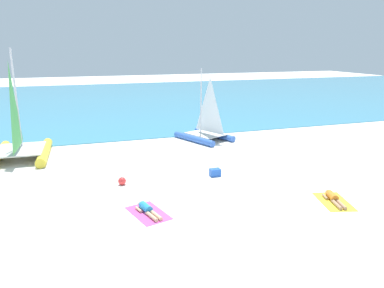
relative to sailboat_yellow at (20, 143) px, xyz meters
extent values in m
plane|color=white|center=(8.62, 0.50, -0.89)|extent=(120.00, 120.00, 0.00)
cube|color=teal|center=(8.62, 22.18, -0.87)|extent=(120.00, 40.00, 0.05)
cylinder|color=yellow|center=(1.21, 0.10, -0.63)|extent=(0.70, 4.62, 0.53)
cube|color=silver|center=(0.00, -0.08, -0.34)|extent=(2.52, 3.03, 0.07)
cylinder|color=silver|center=(0.02, 0.58, 2.37)|extent=(0.11, 0.11, 5.48)
pyramid|color=#4CA54C|center=(-0.02, -0.50, 2.21)|extent=(0.16, 2.41, 4.60)
cylinder|color=blue|center=(10.33, 0.55, -0.69)|extent=(1.79, 3.48, 0.41)
cylinder|color=blue|center=(12.07, 1.29, -0.69)|extent=(1.79, 3.48, 0.41)
cube|color=silver|center=(11.27, 0.76, -0.46)|extent=(2.64, 2.86, 0.05)
cylinder|color=silver|center=(11.07, 1.24, 1.66)|extent=(0.09, 0.09, 4.29)
pyramid|color=white|center=(11.40, 0.46, 1.53)|extent=(0.79, 1.76, 3.60)
cube|color=#D84C99|center=(5.29, -9.07, -0.89)|extent=(1.56, 2.12, 0.01)
cylinder|color=#268CCC|center=(5.23, -8.88, -0.73)|extent=(0.45, 0.68, 0.30)
sphere|color=#D8AD84|center=(5.13, -8.48, -0.73)|extent=(0.22, 0.22, 0.22)
cylinder|color=#D8AD84|center=(5.32, -9.53, -0.81)|extent=(0.34, 0.79, 0.14)
cylinder|color=#D8AD84|center=(5.49, -9.48, -0.81)|extent=(0.34, 0.79, 0.14)
cylinder|color=#D8AD84|center=(4.98, -8.79, -0.82)|extent=(0.21, 0.46, 0.10)
cylinder|color=#D8AD84|center=(5.41, -8.67, -0.82)|extent=(0.21, 0.46, 0.10)
cube|color=yellow|center=(12.61, -10.38, -0.89)|extent=(1.56, 2.12, 0.01)
cylinder|color=orange|center=(12.66, -10.19, -0.73)|extent=(0.45, 0.68, 0.30)
sphere|color=tan|center=(12.77, -9.80, -0.73)|extent=(0.22, 0.22, 0.22)
cylinder|color=tan|center=(12.40, -10.79, -0.81)|extent=(0.34, 0.79, 0.14)
cylinder|color=tan|center=(12.58, -10.84, -0.81)|extent=(0.34, 0.79, 0.14)
cylinder|color=tan|center=(12.49, -9.98, -0.82)|extent=(0.22, 0.46, 0.10)
cylinder|color=tan|center=(12.91, -10.10, -0.82)|extent=(0.22, 0.46, 0.10)
sphere|color=red|center=(4.77, -5.79, -0.72)|extent=(0.36, 0.36, 0.36)
cube|color=blue|center=(9.20, -6.02, -0.71)|extent=(0.50, 0.36, 0.36)
camera|label=1|loc=(2.87, -21.56, 5.13)|focal=34.30mm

